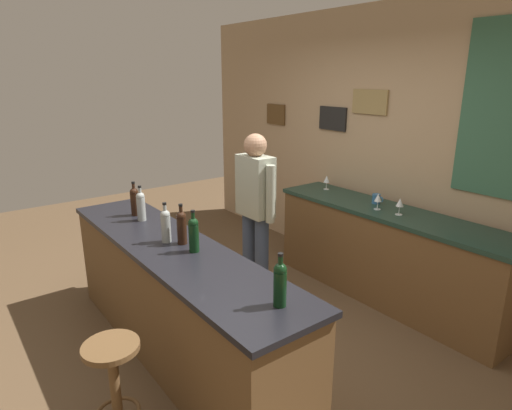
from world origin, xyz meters
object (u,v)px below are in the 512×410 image
(wine_bottle_c, at_px, (166,225))
(wine_bottle_d, at_px, (182,226))
(bar_stool, at_px, (114,378))
(wine_glass_c, at_px, (400,203))
(wine_bottle_a, at_px, (135,200))
(wine_glass_a, at_px, (327,180))
(wine_bottle_e, at_px, (194,233))
(wine_glass_b, at_px, (378,198))
(bartender, at_px, (255,207))
(wine_bottle_b, at_px, (141,205))
(wine_bottle_f, at_px, (280,283))
(coffee_mug, at_px, (376,199))

(wine_bottle_c, relative_size, wine_bottle_d, 1.00)
(bar_stool, height_order, wine_glass_c, wine_glass_c)
(wine_bottle_a, xyz_separation_m, wine_bottle_d, (0.86, 0.01, 0.00))
(bar_stool, relative_size, wine_bottle_c, 2.22)
(bar_stool, distance_m, wine_bottle_c, 1.13)
(wine_bottle_a, height_order, wine_glass_a, wine_bottle_a)
(wine_bottle_d, xyz_separation_m, wine_glass_a, (-0.52, 2.06, -0.05))
(wine_bottle_e, distance_m, wine_glass_b, 1.90)
(bartender, xyz_separation_m, wine_bottle_b, (-0.33, -0.97, 0.12))
(bartender, bearing_deg, wine_bottle_d, -69.14)
(wine_bottle_a, bearing_deg, wine_bottle_c, -5.07)
(bar_stool, distance_m, wine_bottle_e, 1.04)
(wine_bottle_f, xyz_separation_m, wine_glass_b, (-0.83, 1.90, -0.05))
(wine_bottle_f, bearing_deg, wine_bottle_a, -179.93)
(wine_glass_a, bearing_deg, wine_bottle_c, -78.92)
(wine_glass_b, relative_size, coffee_mug, 1.24)
(bar_stool, relative_size, wine_bottle_f, 2.22)
(wine_bottle_c, bearing_deg, wine_bottle_f, 3.23)
(wine_bottle_c, relative_size, wine_glass_c, 1.97)
(wine_bottle_c, height_order, wine_bottle_e, same)
(wine_bottle_d, relative_size, wine_glass_c, 1.97)
(wine_bottle_d, bearing_deg, wine_glass_c, 74.97)
(wine_bottle_a, relative_size, wine_bottle_e, 1.00)
(wine_glass_b, bearing_deg, bartender, -124.81)
(wine_bottle_d, distance_m, wine_glass_a, 2.12)
(bar_stool, xyz_separation_m, wine_glass_a, (-1.08, 2.82, 0.55))
(wine_bottle_b, height_order, wine_bottle_d, same)
(wine_glass_b, bearing_deg, wine_bottle_c, -101.41)
(wine_bottle_c, height_order, wine_bottle_d, same)
(wine_bottle_c, bearing_deg, coffee_mug, 82.88)
(wine_bottle_c, bearing_deg, wine_bottle_d, 36.52)
(wine_glass_b, bearing_deg, wine_bottle_d, -98.83)
(wine_bottle_f, height_order, wine_glass_a, wine_bottle_f)
(wine_bottle_b, xyz_separation_m, wine_bottle_c, (0.58, -0.05, 0.00))
(wine_bottle_c, xyz_separation_m, wine_glass_a, (-0.42, 2.13, -0.05))
(wine_bottle_a, height_order, wine_bottle_b, same)
(bar_stool, height_order, wine_bottle_f, wine_bottle_f)
(wine_bottle_d, bearing_deg, wine_glass_b, 81.17)
(bar_stool, distance_m, wine_bottle_a, 1.71)
(wine_glass_a, relative_size, coffee_mug, 1.24)
(coffee_mug, bearing_deg, bar_stool, -81.88)
(wine_glass_c, height_order, coffee_mug, wine_glass_c)
(wine_bottle_d, xyz_separation_m, coffee_mug, (0.16, 2.05, -0.11))
(wine_bottle_f, xyz_separation_m, wine_glass_a, (-1.64, 2.06, -0.05))
(wine_bottle_c, distance_m, wine_glass_c, 2.09)
(wine_bottle_a, distance_m, wine_bottle_f, 1.98)
(bartender, height_order, wine_glass_c, bartender)
(wine_bottle_c, height_order, wine_glass_c, wine_bottle_c)
(wine_bottle_e, bearing_deg, wine_bottle_d, 178.96)
(wine_bottle_b, bearing_deg, wine_bottle_c, -5.31)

